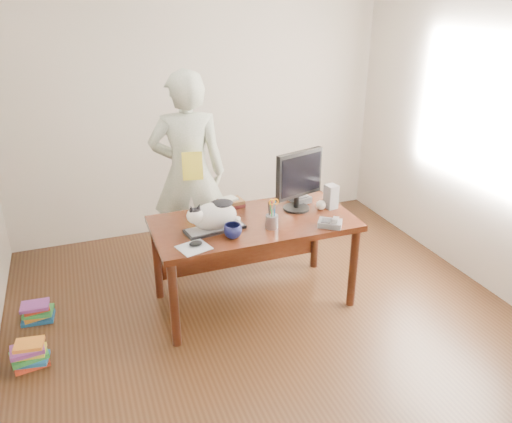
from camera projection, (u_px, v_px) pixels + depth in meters
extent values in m
plane|color=black|center=(282.00, 342.00, 3.75)|extent=(4.50, 4.50, 0.00)
plane|color=silver|center=(198.00, 105.00, 5.13)|extent=(4.00, 0.00, 4.00)
cube|color=black|center=(254.00, 223.00, 3.97)|extent=(1.60, 0.80, 0.05)
cylinder|color=black|center=(174.00, 305.00, 3.59)|extent=(0.07, 0.07, 0.70)
cylinder|color=black|center=(353.00, 268.00, 4.07)|extent=(0.07, 0.07, 0.70)
cylinder|color=black|center=(157.00, 261.00, 4.18)|extent=(0.07, 0.07, 0.70)
cylinder|color=black|center=(315.00, 233.00, 4.65)|extent=(0.07, 0.07, 0.70)
cube|color=black|center=(240.00, 240.00, 4.41)|extent=(1.45, 0.03, 0.50)
cube|color=black|center=(215.00, 229.00, 3.80)|extent=(0.48, 0.24, 0.02)
cube|color=#ABACB1|center=(215.00, 227.00, 3.79)|extent=(0.44, 0.20, 0.01)
ellipsoid|color=silver|center=(214.00, 216.00, 3.75)|extent=(0.37, 0.26, 0.21)
ellipsoid|color=silver|center=(195.00, 216.00, 3.65)|extent=(0.14, 0.14, 0.12)
ellipsoid|color=black|center=(195.00, 211.00, 3.63)|extent=(0.10, 0.09, 0.04)
cone|color=black|center=(192.00, 209.00, 3.60)|extent=(0.07, 0.06, 0.07)
cone|color=black|center=(199.00, 207.00, 3.62)|extent=(0.07, 0.06, 0.07)
ellipsoid|color=black|center=(221.00, 203.00, 3.74)|extent=(0.20, 0.17, 0.04)
cylinder|color=silver|center=(232.00, 218.00, 3.90)|extent=(0.12, 0.14, 0.05)
cylinder|color=black|center=(296.00, 208.00, 4.17)|extent=(0.27, 0.27, 0.02)
cylinder|color=black|center=(297.00, 202.00, 4.14)|extent=(0.05, 0.05, 0.10)
cube|color=black|center=(299.00, 174.00, 4.03)|extent=(0.44, 0.18, 0.38)
cube|color=black|center=(301.00, 175.00, 4.01)|extent=(0.39, 0.12, 0.32)
cylinder|color=gray|center=(272.00, 222.00, 3.82)|extent=(0.10, 0.10, 0.11)
cylinder|color=black|center=(269.00, 211.00, 3.79)|extent=(0.03, 0.04, 0.16)
cylinder|color=blue|center=(275.00, 211.00, 3.78)|extent=(0.03, 0.04, 0.16)
cylinder|color=red|center=(271.00, 210.00, 3.80)|extent=(0.01, 0.04, 0.16)
cylinder|color=#1B892E|center=(271.00, 212.00, 3.77)|extent=(0.02, 0.03, 0.16)
cylinder|color=#B0B1B5|center=(273.00, 210.00, 3.78)|extent=(0.02, 0.03, 0.12)
cylinder|color=#B0B1B5|center=(274.00, 210.00, 3.78)|extent=(0.02, 0.02, 0.12)
torus|color=orange|center=(272.00, 202.00, 3.75)|extent=(0.05, 0.02, 0.05)
torus|color=orange|center=(276.00, 202.00, 3.76)|extent=(0.05, 0.02, 0.05)
cube|color=silver|center=(194.00, 248.00, 3.54)|extent=(0.26, 0.24, 0.00)
ellipsoid|color=black|center=(196.00, 243.00, 3.55)|extent=(0.11, 0.09, 0.04)
imported|color=black|center=(233.00, 231.00, 3.67)|extent=(0.18, 0.18, 0.11)
cube|color=slate|center=(330.00, 223.00, 3.86)|extent=(0.22, 0.21, 0.04)
cube|color=#3C3C3E|center=(326.00, 221.00, 3.85)|extent=(0.11, 0.11, 0.01)
cube|color=#B0B1B5|center=(335.00, 220.00, 3.85)|extent=(0.12, 0.15, 0.05)
cube|color=gray|center=(331.00, 197.00, 4.16)|extent=(0.10, 0.11, 0.20)
sphere|color=#EFE3CF|center=(321.00, 205.00, 4.14)|extent=(0.08, 0.08, 0.08)
cube|color=#461214|center=(230.00, 205.00, 4.20)|extent=(0.25, 0.20, 0.03)
cube|color=brown|center=(231.00, 202.00, 4.19)|extent=(0.21, 0.17, 0.03)
cube|color=silver|center=(228.00, 199.00, 4.18)|extent=(0.16, 0.15, 0.02)
cube|color=slate|center=(299.00, 198.00, 4.32)|extent=(0.18, 0.21, 0.05)
cube|color=#3C3C3E|center=(301.00, 196.00, 4.29)|extent=(0.11, 0.11, 0.01)
imported|color=white|center=(189.00, 174.00, 4.46)|extent=(0.75, 0.57, 1.84)
cube|color=yellow|center=(192.00, 166.00, 4.26)|extent=(0.19, 0.14, 0.24)
cube|color=#A72C17|center=(32.00, 363.00, 3.52)|extent=(0.25, 0.19, 0.03)
cube|color=#165089|center=(33.00, 359.00, 3.51)|extent=(0.23, 0.18, 0.03)
cube|color=#278435|center=(29.00, 355.00, 3.50)|extent=(0.27, 0.22, 0.03)
cube|color=gold|center=(30.00, 352.00, 3.49)|extent=(0.21, 0.16, 0.03)
cube|color=#743483|center=(27.00, 350.00, 3.46)|extent=(0.23, 0.17, 0.03)
cube|color=orange|center=(29.00, 344.00, 3.47)|extent=(0.21, 0.17, 0.03)
cube|color=#165089|center=(38.00, 318.00, 4.00)|extent=(0.25, 0.19, 0.03)
cube|color=orange|center=(37.00, 314.00, 3.99)|extent=(0.22, 0.19, 0.03)
cube|color=#278435|center=(38.00, 312.00, 3.98)|extent=(0.24, 0.19, 0.03)
cube|color=#A72C17|center=(36.00, 308.00, 3.97)|extent=(0.21, 0.16, 0.03)
cube|color=#743483|center=(35.00, 306.00, 3.95)|extent=(0.22, 0.17, 0.03)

